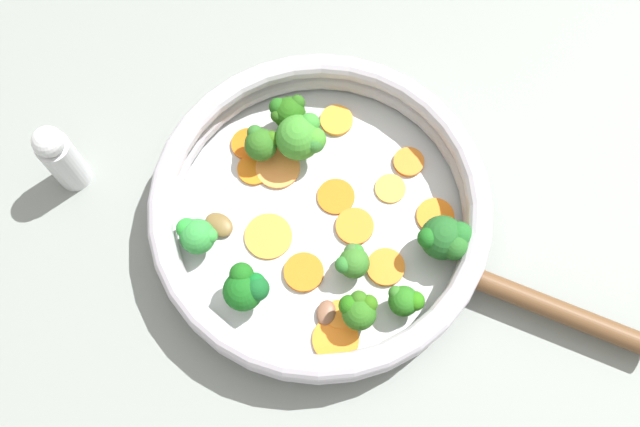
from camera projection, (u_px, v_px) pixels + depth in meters
The scene contains 32 objects.
ground_plane at pixel (320, 222), 0.77m from camera, with size 4.00×4.00×0.00m, color gray.
skillet at pixel (320, 220), 0.76m from camera, with size 0.31×0.31×0.01m, color #B2B5B7.
skillet_rim_wall at pixel (320, 210), 0.73m from camera, with size 0.33×0.33×0.05m.
skillet_handle at pixel (560, 310), 0.72m from camera, with size 0.02×0.02×0.19m, color brown.
skillet_rivet_left at pixel (444, 304), 0.72m from camera, with size 0.01×0.01×0.01m, color #AFB4BA.
skillet_rivet_right at pixel (468, 239), 0.75m from camera, with size 0.01×0.01×0.01m, color #B3B9BA.
carrot_slice_0 at pixel (336, 197), 0.76m from camera, with size 0.04×0.04×0.00m, color orange.
carrot_slice_1 at pixel (390, 189), 0.77m from camera, with size 0.03×0.03×0.00m, color orange.
carrot_slice_2 at pixel (339, 314), 0.72m from camera, with size 0.03×0.03×0.00m, color orange.
carrot_slice_3 at pixel (268, 236), 0.75m from camera, with size 0.05×0.05×0.00m, color orange.
carrot_slice_4 at pixel (355, 226), 0.75m from camera, with size 0.04×0.04×0.01m, color orange.
carrot_slice_5 at pixel (248, 144), 0.78m from camera, with size 0.04×0.04×0.00m, color orange.
carrot_slice_6 at pixel (254, 169), 0.77m from camera, with size 0.03×0.03×0.00m, color orange.
carrot_slice_7 at pixel (386, 267), 0.74m from camera, with size 0.04×0.04×0.01m, color orange.
carrot_slice_8 at pixel (435, 216), 0.76m from camera, with size 0.04×0.04×0.00m, color orange.
carrot_slice_9 at pixel (336, 339), 0.71m from camera, with size 0.05×0.05×0.00m, color orange.
carrot_slice_10 at pixel (304, 272), 0.74m from camera, with size 0.04×0.04×0.01m, color orange.
carrot_slice_11 at pixel (278, 168), 0.77m from camera, with size 0.05×0.05×0.00m, color #F78B40.
carrot_slice_12 at pixel (409, 162), 0.78m from camera, with size 0.03×0.03×0.01m, color orange.
carrot_slice_13 at pixel (336, 120), 0.79m from camera, with size 0.03×0.03×0.01m, color orange.
broccoli_floret_0 at pixel (405, 301), 0.70m from camera, with size 0.03×0.04×0.04m.
broccoli_floret_1 at pixel (302, 138), 0.75m from camera, with size 0.05×0.05×0.06m.
broccoli_floret_2 at pixel (261, 143), 0.76m from camera, with size 0.03×0.03×0.04m.
broccoli_floret_3 at pixel (197, 235), 0.72m from camera, with size 0.03×0.04×0.04m.
broccoli_floret_4 at pixel (246, 288), 0.70m from camera, with size 0.04×0.04×0.05m.
broccoli_floret_5 at pixel (353, 261), 0.72m from camera, with size 0.03×0.03×0.04m.
broccoli_floret_6 at pixel (446, 239), 0.72m from camera, with size 0.04×0.05×0.05m.
broccoli_floret_7 at pixel (359, 310), 0.70m from camera, with size 0.04×0.04×0.04m.
broccoli_floret_8 at pixel (288, 112), 0.76m from camera, with size 0.04×0.04×0.05m.
mushroom_piece_0 at pixel (219, 225), 0.75m from camera, with size 0.03×0.02×0.01m, color brown.
mushroom_piece_1 at pixel (326, 313), 0.72m from camera, with size 0.02×0.02×0.01m, color brown.
salt_shaker at pixel (60, 157), 0.74m from camera, with size 0.03×0.03×0.10m.
Camera 1 is at (0.23, 0.10, 0.73)m, focal length 42.00 mm.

